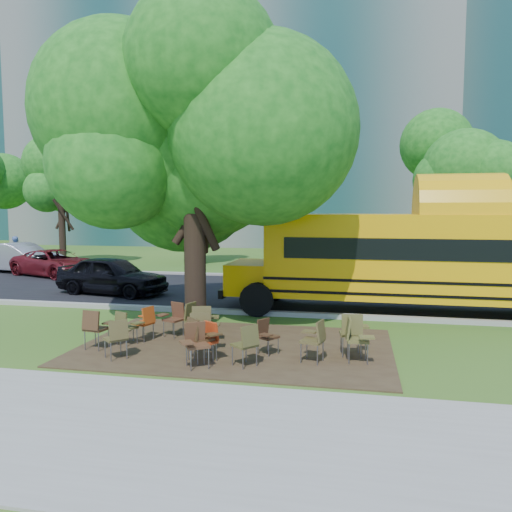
% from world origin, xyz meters
% --- Properties ---
extents(ground, '(160.00, 160.00, 0.00)m').
position_xyz_m(ground, '(0.00, 0.00, 0.00)').
color(ground, '#2D5A1C').
rests_on(ground, ground).
extents(sidewalk, '(60.00, 4.00, 0.04)m').
position_xyz_m(sidewalk, '(0.00, -5.00, 0.02)').
color(sidewalk, gray).
rests_on(sidewalk, ground).
extents(dirt_patch, '(7.00, 4.50, 0.03)m').
position_xyz_m(dirt_patch, '(1.00, -0.50, 0.01)').
color(dirt_patch, '#382819').
rests_on(dirt_patch, ground).
extents(asphalt_road, '(80.00, 8.00, 0.04)m').
position_xyz_m(asphalt_road, '(0.00, 7.00, 0.02)').
color(asphalt_road, black).
rests_on(asphalt_road, ground).
extents(kerb_near, '(80.00, 0.25, 0.14)m').
position_xyz_m(kerb_near, '(0.00, 3.00, 0.07)').
color(kerb_near, gray).
rests_on(kerb_near, ground).
extents(kerb_far, '(80.00, 0.25, 0.14)m').
position_xyz_m(kerb_far, '(0.00, 11.10, 0.07)').
color(kerb_far, gray).
rests_on(kerb_far, ground).
extents(building_main, '(38.00, 16.00, 22.00)m').
position_xyz_m(building_main, '(-8.00, 36.00, 11.00)').
color(building_main, slate).
rests_on(building_main, ground).
extents(bg_tree_0, '(5.20, 5.20, 7.18)m').
position_xyz_m(bg_tree_0, '(-12.00, 13.00, 4.57)').
color(bg_tree_0, black).
rests_on(bg_tree_0, ground).
extents(bg_tree_2, '(4.80, 4.80, 6.62)m').
position_xyz_m(bg_tree_2, '(-5.00, 16.00, 4.21)').
color(bg_tree_2, black).
rests_on(bg_tree_2, ground).
extents(bg_tree_3, '(5.60, 5.60, 7.84)m').
position_xyz_m(bg_tree_3, '(8.00, 14.00, 5.03)').
color(bg_tree_3, black).
rests_on(bg_tree_3, ground).
extents(main_tree, '(7.20, 7.20, 8.67)m').
position_xyz_m(main_tree, '(-0.43, 0.94, 5.06)').
color(main_tree, black).
rests_on(main_tree, ground).
extents(school_bus, '(12.29, 2.95, 2.99)m').
position_xyz_m(school_bus, '(6.41, 4.00, 1.73)').
color(school_bus, '#EAA407').
rests_on(school_bus, ground).
extents(chair_0, '(0.66, 0.54, 0.93)m').
position_xyz_m(chair_0, '(-1.97, -1.39, 0.57)').
color(chair_0, '#422A17').
rests_on(chair_0, ground).
extents(chair_1, '(0.67, 0.53, 0.82)m').
position_xyz_m(chair_1, '(-1.49, -0.93, 0.51)').
color(chair_1, '#47441E').
rests_on(chair_1, ground).
extents(chair_2, '(0.59, 0.75, 0.87)m').
position_xyz_m(chair_2, '(-1.17, -1.94, 0.54)').
color(chair_2, brown).
rests_on(chair_2, ground).
extents(chair_3, '(0.70, 0.55, 0.83)m').
position_xyz_m(chair_3, '(0.67, -1.68, 0.51)').
color(chair_3, '#BB3614').
rests_on(chair_3, ground).
extents(chair_4, '(0.64, 0.64, 0.95)m').
position_xyz_m(chair_4, '(0.44, -1.22, 0.58)').
color(chair_4, '#463E1E').
rests_on(chair_4, ground).
extents(chair_5, '(0.60, 0.76, 0.91)m').
position_xyz_m(chair_5, '(0.59, -2.13, 0.56)').
color(chair_5, '#4E2F1C').
rests_on(chair_5, ground).
extents(chair_6, '(0.53, 0.68, 0.90)m').
position_xyz_m(chair_6, '(2.88, -1.34, 0.56)').
color(chair_6, '#4B4220').
rests_on(chair_6, ground).
extents(chair_7, '(0.60, 0.62, 0.94)m').
position_xyz_m(chair_7, '(3.68, -1.19, 0.58)').
color(chair_7, brown).
rests_on(chair_7, ground).
extents(chair_8, '(0.52, 0.66, 0.85)m').
position_xyz_m(chair_8, '(-1.22, -0.44, 0.52)').
color(chair_8, '#A74011').
rests_on(chair_8, ground).
extents(chair_9, '(0.68, 0.54, 0.85)m').
position_xyz_m(chair_9, '(-0.71, 0.10, 0.53)').
color(chair_9, '#4E2C1B').
rests_on(chair_9, ground).
extents(chair_10, '(0.54, 0.69, 0.90)m').
position_xyz_m(chair_10, '(-0.12, -0.11, 0.56)').
color(chair_10, '#44401D').
rests_on(chair_10, ground).
extents(chair_11, '(0.65, 0.69, 0.95)m').
position_xyz_m(chair_11, '(0.24, -0.52, 0.59)').
color(chair_11, '#48401F').
rests_on(chair_11, ground).
extents(chair_12, '(0.52, 0.66, 0.78)m').
position_xyz_m(chair_12, '(1.79, -0.98, 0.48)').
color(chair_12, '#3D2516').
rests_on(chair_12, ground).
extents(chair_13, '(0.64, 0.63, 0.96)m').
position_xyz_m(chair_13, '(3.63, -0.77, 0.59)').
color(chair_13, '#4D4A21').
rests_on(chair_13, ground).
extents(chair_14, '(0.80, 0.64, 0.94)m').
position_xyz_m(chair_14, '(0.55, -1.78, 0.58)').
color(chair_14, '#402D16').
rests_on(chair_14, ground).
extents(chair_15, '(0.60, 0.75, 0.88)m').
position_xyz_m(chair_15, '(1.58, -1.89, 0.54)').
color(chair_15, '#49441F').
rests_on(chair_15, ground).
extents(black_car, '(4.44, 2.45, 1.43)m').
position_xyz_m(black_car, '(-5.14, 5.43, 0.71)').
color(black_car, black).
rests_on(black_car, ground).
extents(bg_car_silver, '(4.70, 2.28, 1.48)m').
position_xyz_m(bg_car_silver, '(-12.64, 10.36, 0.74)').
color(bg_car_silver, '#939397').
rests_on(bg_car_silver, ground).
extents(bg_car_red, '(4.99, 3.58, 1.26)m').
position_xyz_m(bg_car_red, '(-10.15, 9.49, 0.63)').
color(bg_car_red, '#530E13').
rests_on(bg_car_red, ground).
extents(pedestrian_a, '(0.55, 0.71, 1.73)m').
position_xyz_m(pedestrian_a, '(-13.84, 11.69, 0.87)').
color(pedestrian_a, '#354B79').
rests_on(pedestrian_a, ground).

